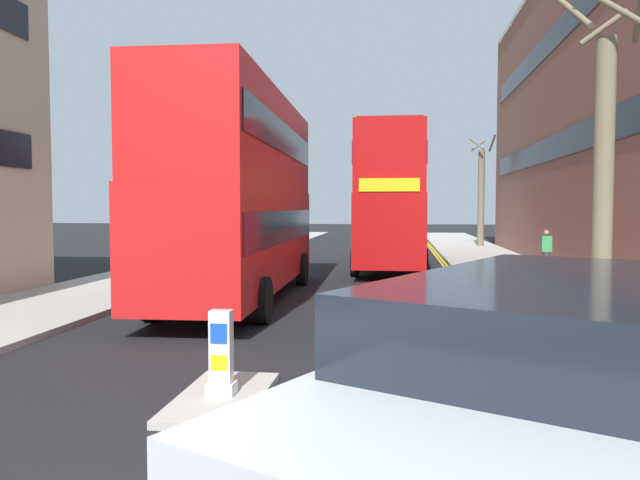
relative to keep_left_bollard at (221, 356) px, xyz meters
name	(u,v)px	position (x,y,z in m)	size (l,w,h in m)	color
sidewalk_right	(540,290)	(6.50, 11.17, -0.54)	(4.00, 80.00, 0.14)	#ADA89E
sidewalk_left	(128,283)	(-6.50, 11.17, -0.54)	(4.00, 80.00, 0.14)	#ADA89E
kerb_line_outer	(476,301)	(4.40, 9.17, -0.60)	(0.10, 56.00, 0.01)	yellow
kerb_line_inner	(470,301)	(4.24, 9.17, -0.60)	(0.10, 56.00, 0.01)	yellow
traffic_island	(222,398)	(0.00, 0.00, -0.56)	(1.10, 2.20, 0.10)	#ADA89E
keep_left_bollard	(221,356)	(0.00, 0.00, 0.00)	(0.36, 0.28, 1.11)	silver
double_decker_bus_away	(241,190)	(-2.00, 8.61, 2.42)	(3.03, 10.87, 5.64)	red
double_decker_bus_oncoming	(390,196)	(1.92, 17.98, 2.42)	(2.87, 10.83, 5.64)	#B20F0F
taxi_minivan	(553,454)	(3.21, -3.88, 0.46)	(3.81, 5.14, 2.12)	silver
pedestrian_far	(546,252)	(7.43, 14.46, 0.38)	(0.34, 0.22, 1.62)	#2D2D38
street_tree_near	(603,170)	(6.34, 5.23, 2.69)	(1.62, 1.42, 6.79)	#6B6047
street_tree_mid	(481,195)	(7.43, 31.52, 2.70)	(1.62, 1.59, 6.95)	#6B6047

